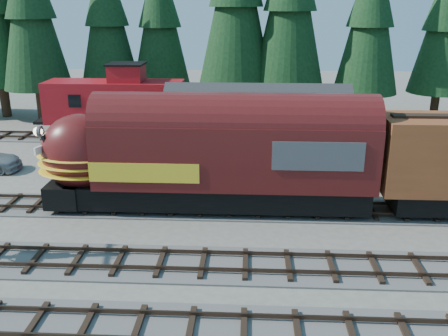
{
  "coord_description": "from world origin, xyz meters",
  "views": [
    {
      "loc": [
        -0.53,
        -20.6,
        10.67
      ],
      "look_at": [
        -1.81,
        4.0,
        2.35
      ],
      "focal_mm": 40.0,
      "sensor_mm": 36.0,
      "label": 1
    }
  ],
  "objects_px": {
    "locomotive": "(199,160)",
    "pickup_truck_a": "(101,158)",
    "depot": "(258,127)",
    "caboose": "(116,105)"
  },
  "relations": [
    {
      "from": "locomotive",
      "to": "pickup_truck_a",
      "type": "bearing_deg",
      "value": 140.49
    },
    {
      "from": "depot",
      "to": "pickup_truck_a",
      "type": "xyz_separation_m",
      "value": [
        -10.11,
        -0.74,
        -2.05
      ]
    },
    {
      "from": "depot",
      "to": "caboose",
      "type": "distance_m",
      "value": 13.43
    },
    {
      "from": "depot",
      "to": "caboose",
      "type": "bearing_deg",
      "value": 146.04
    },
    {
      "from": "depot",
      "to": "pickup_truck_a",
      "type": "distance_m",
      "value": 10.34
    },
    {
      "from": "depot",
      "to": "caboose",
      "type": "height_order",
      "value": "caboose"
    },
    {
      "from": "depot",
      "to": "caboose",
      "type": "xyz_separation_m",
      "value": [
        -11.14,
        7.5,
        -0.21
      ]
    },
    {
      "from": "locomotive",
      "to": "pickup_truck_a",
      "type": "distance_m",
      "value": 9.24
    },
    {
      "from": "depot",
      "to": "locomotive",
      "type": "bearing_deg",
      "value": -115.65
    },
    {
      "from": "locomotive",
      "to": "pickup_truck_a",
      "type": "xyz_separation_m",
      "value": [
        -6.99,
        5.76,
        -1.85
      ]
    }
  ]
}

